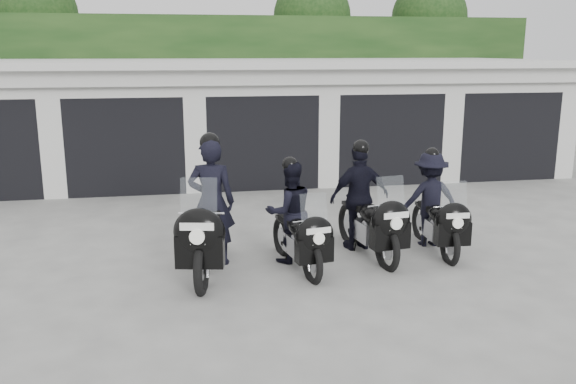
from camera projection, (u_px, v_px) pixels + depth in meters
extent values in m
plane|color=#A0A09A|center=(315.00, 270.00, 9.11)|extent=(80.00, 80.00, 0.00)
cube|color=silver|center=(248.00, 117.00, 16.93)|extent=(16.00, 6.00, 2.80)
cube|color=silver|center=(248.00, 63.00, 16.41)|extent=(16.40, 6.80, 0.16)
cube|color=silver|center=(264.00, 76.00, 13.54)|extent=(16.40, 0.12, 0.40)
cube|color=black|center=(264.00, 185.00, 14.33)|extent=(16.00, 0.06, 0.24)
cube|color=silver|center=(53.00, 135.00, 13.40)|extent=(0.50, 0.50, 2.80)
cube|color=black|center=(130.00, 140.00, 14.74)|extent=(2.60, 2.60, 2.20)
cube|color=silver|center=(122.00, 83.00, 13.42)|extent=(2.60, 0.50, 0.60)
cube|color=silver|center=(195.00, 131.00, 13.93)|extent=(0.50, 0.50, 2.80)
cube|color=black|center=(257.00, 137.00, 15.28)|extent=(2.60, 2.60, 2.20)
cube|color=silver|center=(262.00, 82.00, 13.95)|extent=(2.60, 0.50, 0.60)
cube|color=silver|center=(327.00, 128.00, 14.47)|extent=(0.50, 0.50, 2.80)
cube|color=black|center=(375.00, 134.00, 15.81)|extent=(2.60, 2.60, 2.20)
cube|color=silver|center=(391.00, 81.00, 14.49)|extent=(2.60, 0.50, 0.60)
cube|color=silver|center=(449.00, 126.00, 15.01)|extent=(0.50, 0.50, 2.80)
cube|color=black|center=(486.00, 131.00, 16.35)|extent=(2.60, 2.60, 2.20)
cube|color=silver|center=(510.00, 80.00, 15.02)|extent=(2.60, 0.50, 0.60)
cube|color=silver|center=(563.00, 123.00, 15.54)|extent=(0.50, 0.50, 2.80)
cube|color=#153312|center=(234.00, 82.00, 20.60)|extent=(20.00, 2.00, 4.30)
sphere|color=#153312|center=(35.00, 14.00, 20.40)|extent=(2.80, 2.80, 2.80)
cylinder|color=black|center=(43.00, 97.00, 21.03)|extent=(0.24, 0.24, 3.30)
sphere|color=#153312|center=(312.00, 17.00, 22.04)|extent=(2.80, 2.80, 2.80)
cylinder|color=black|center=(311.00, 93.00, 22.67)|extent=(0.24, 0.24, 3.30)
sphere|color=#153312|center=(429.00, 18.00, 22.82)|extent=(2.80, 2.80, 2.80)
cylinder|color=black|center=(425.00, 92.00, 23.44)|extent=(0.24, 0.24, 3.30)
torus|color=black|center=(202.00, 267.00, 8.25)|extent=(0.27, 0.82, 0.81)
torus|color=black|center=(216.00, 233.00, 9.80)|extent=(0.27, 0.82, 0.81)
cube|color=#B5B5BB|center=(210.00, 243.00, 9.03)|extent=(0.40, 0.65, 0.35)
cube|color=black|center=(210.00, 255.00, 9.05)|extent=(0.36, 1.43, 0.07)
ellipsoid|color=black|center=(207.00, 222.00, 8.76)|extent=(0.47, 0.69, 0.32)
cube|color=black|center=(212.00, 212.00, 9.22)|extent=(0.40, 0.65, 0.11)
ellipsoid|color=black|center=(199.00, 232.00, 8.05)|extent=(0.75, 0.49, 0.66)
cube|color=black|center=(200.00, 251.00, 8.11)|extent=(0.68, 0.36, 0.44)
cube|color=#B2BFC6|center=(199.00, 199.00, 7.98)|extent=(0.50, 0.22, 0.56)
cylinder|color=silver|center=(201.00, 213.00, 8.22)|extent=(0.61, 0.15, 0.03)
cube|color=white|center=(197.00, 227.00, 7.84)|extent=(0.44, 0.10, 0.10)
cube|color=white|center=(198.00, 241.00, 7.91)|extent=(0.20, 0.05, 0.11)
imported|color=black|center=(211.00, 202.00, 9.21)|extent=(0.78, 0.59, 1.94)
sphere|color=black|center=(210.00, 143.00, 9.00)|extent=(0.30, 0.30, 0.30)
torus|color=black|center=(312.00, 262.00, 8.63)|extent=(0.21, 0.66, 0.66)
torus|color=black|center=(282.00, 237.00, 9.81)|extent=(0.21, 0.66, 0.66)
cube|color=#B5B5BB|center=(296.00, 244.00, 9.22)|extent=(0.32, 0.53, 0.29)
cube|color=black|center=(296.00, 254.00, 9.24)|extent=(0.27, 1.16, 0.05)
ellipsoid|color=black|center=(299.00, 228.00, 9.01)|extent=(0.38, 0.56, 0.26)
cube|color=black|center=(290.00, 220.00, 9.36)|extent=(0.32, 0.53, 0.09)
ellipsoid|color=black|center=(314.00, 235.00, 8.46)|extent=(0.61, 0.39, 0.54)
cube|color=black|center=(314.00, 249.00, 8.51)|extent=(0.55, 0.28, 0.36)
cube|color=#B2BFC6|center=(314.00, 210.00, 8.41)|extent=(0.41, 0.17, 0.46)
cylinder|color=silver|center=(310.00, 221.00, 8.59)|extent=(0.50, 0.11, 0.03)
cube|color=white|center=(319.00, 231.00, 8.30)|extent=(0.36, 0.08, 0.08)
cube|color=white|center=(318.00, 242.00, 8.36)|extent=(0.16, 0.04, 0.09)
imported|color=black|center=(290.00, 212.00, 9.35)|extent=(0.86, 0.72, 1.58)
sphere|color=black|center=(290.00, 165.00, 9.18)|extent=(0.24, 0.24, 0.24)
torus|color=black|center=(387.00, 249.00, 9.12)|extent=(0.21, 0.73, 0.72)
torus|color=black|center=(348.00, 224.00, 10.44)|extent=(0.21, 0.73, 0.72)
cube|color=#B5B5BB|center=(366.00, 231.00, 9.78)|extent=(0.33, 0.58, 0.32)
cube|color=black|center=(366.00, 241.00, 9.80)|extent=(0.26, 1.29, 0.06)
ellipsoid|color=black|center=(371.00, 213.00, 9.55)|extent=(0.40, 0.61, 0.29)
cube|color=black|center=(360.00, 206.00, 9.94)|extent=(0.33, 0.58, 0.10)
ellipsoid|color=black|center=(391.00, 220.00, 8.94)|extent=(0.66, 0.41, 0.60)
cube|color=black|center=(390.00, 235.00, 8.99)|extent=(0.60, 0.30, 0.40)
cube|color=#B2BFC6|center=(391.00, 194.00, 8.88)|extent=(0.45, 0.17, 0.51)
cylinder|color=silver|center=(385.00, 205.00, 9.08)|extent=(0.55, 0.11, 0.03)
cube|color=white|center=(397.00, 215.00, 8.76)|extent=(0.40, 0.07, 0.09)
cube|color=white|center=(395.00, 227.00, 8.83)|extent=(0.18, 0.04, 0.10)
imported|color=black|center=(360.00, 197.00, 9.93)|extent=(1.09, 0.72, 1.74)
sphere|color=black|center=(361.00, 148.00, 9.74)|extent=(0.27, 0.27, 0.27)
torus|color=black|center=(450.00, 245.00, 9.37)|extent=(0.12, 0.66, 0.66)
torus|color=black|center=(420.00, 222.00, 10.63)|extent=(0.12, 0.66, 0.66)
cube|color=#B5B5BB|center=(434.00, 229.00, 10.00)|extent=(0.25, 0.51, 0.29)
cube|color=black|center=(434.00, 238.00, 10.02)|extent=(0.11, 1.18, 0.05)
ellipsoid|color=black|center=(438.00, 214.00, 9.78)|extent=(0.31, 0.53, 0.26)
cube|color=black|center=(430.00, 206.00, 10.16)|extent=(0.25, 0.51, 0.09)
ellipsoid|color=black|center=(453.00, 220.00, 9.21)|extent=(0.58, 0.32, 0.54)
cube|color=black|center=(453.00, 233.00, 9.25)|extent=(0.53, 0.22, 0.36)
cube|color=#B2BFC6|center=(454.00, 196.00, 9.15)|extent=(0.40, 0.12, 0.46)
cylinder|color=silver|center=(449.00, 207.00, 9.34)|extent=(0.51, 0.04, 0.03)
cube|color=white|center=(458.00, 216.00, 9.03)|extent=(0.36, 0.03, 0.08)
cube|color=white|center=(457.00, 226.00, 9.10)|extent=(0.16, 0.02, 0.09)
imported|color=black|center=(430.00, 199.00, 10.15)|extent=(1.04, 0.57, 1.59)
sphere|color=black|center=(432.00, 155.00, 9.98)|extent=(0.24, 0.24, 0.24)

